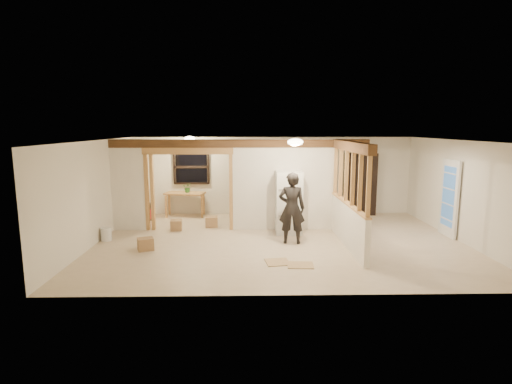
{
  "coord_description": "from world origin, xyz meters",
  "views": [
    {
      "loc": [
        -0.78,
        -9.63,
        2.82
      ],
      "look_at": [
        -0.58,
        0.4,
        1.18
      ],
      "focal_mm": 28.0,
      "sensor_mm": 36.0,
      "label": 1
    }
  ],
  "objects_px": {
    "refrigerator": "(289,202)",
    "shop_vac": "(148,212)",
    "work_table": "(185,204)",
    "bookshelf": "(360,184)",
    "woman": "(292,208)"
  },
  "relations": [
    {
      "from": "bookshelf",
      "to": "work_table",
      "type": "bearing_deg",
      "value": -178.79
    },
    {
      "from": "shop_vac",
      "to": "work_table",
      "type": "bearing_deg",
      "value": 25.29
    },
    {
      "from": "work_table",
      "to": "shop_vac",
      "type": "distance_m",
      "value": 1.2
    },
    {
      "from": "woman",
      "to": "shop_vac",
      "type": "relative_size",
      "value": 3.39
    },
    {
      "from": "refrigerator",
      "to": "shop_vac",
      "type": "bearing_deg",
      "value": 159.21
    },
    {
      "from": "woman",
      "to": "work_table",
      "type": "distance_m",
      "value": 4.36
    },
    {
      "from": "woman",
      "to": "bookshelf",
      "type": "bearing_deg",
      "value": -121.41
    },
    {
      "from": "work_table",
      "to": "bookshelf",
      "type": "relative_size",
      "value": 0.61
    },
    {
      "from": "refrigerator",
      "to": "woman",
      "type": "relative_size",
      "value": 0.95
    },
    {
      "from": "woman",
      "to": "bookshelf",
      "type": "relative_size",
      "value": 0.88
    },
    {
      "from": "refrigerator",
      "to": "shop_vac",
      "type": "distance_m",
      "value": 4.49
    },
    {
      "from": "refrigerator",
      "to": "shop_vac",
      "type": "relative_size",
      "value": 3.23
    },
    {
      "from": "shop_vac",
      "to": "bookshelf",
      "type": "bearing_deg",
      "value": 5.35
    },
    {
      "from": "work_table",
      "to": "shop_vac",
      "type": "height_order",
      "value": "work_table"
    },
    {
      "from": "shop_vac",
      "to": "bookshelf",
      "type": "height_order",
      "value": "bookshelf"
    }
  ]
}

